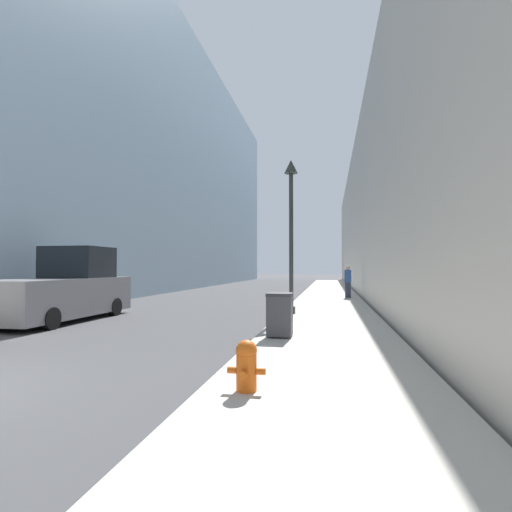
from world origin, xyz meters
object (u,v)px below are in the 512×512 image
object	(u,v)px
fire_hydrant	(246,364)
lamppost	(291,213)
pedestrian_on_sidewalk	(348,282)
trash_bin	(280,314)
pickup_truck	(64,290)

from	to	relation	value
fire_hydrant	lamppost	world-z (taller)	lamppost
lamppost	pedestrian_on_sidewalk	world-z (taller)	lamppost
trash_bin	lamppost	size ratio (longest dim) A/B	0.19
trash_bin	pedestrian_on_sidewalk	distance (m)	12.86
fire_hydrant	trash_bin	xyz separation A→B (m)	(-0.08, 4.18, 0.18)
lamppost	trash_bin	bearing A→B (deg)	-87.80
pickup_truck	lamppost	bearing A→B (deg)	16.53
pickup_truck	fire_hydrant	bearing A→B (deg)	-41.33
fire_hydrant	pedestrian_on_sidewalk	distance (m)	17.00
fire_hydrant	trash_bin	distance (m)	4.19
trash_bin	pickup_truck	size ratio (longest dim) A/B	0.19
lamppost	pedestrian_on_sidewalk	size ratio (longest dim) A/B	3.17
fire_hydrant	pickup_truck	world-z (taller)	pickup_truck
lamppost	pedestrian_on_sidewalk	xyz separation A→B (m)	(2.31, 7.89, -2.71)
lamppost	pickup_truck	size ratio (longest dim) A/B	0.99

